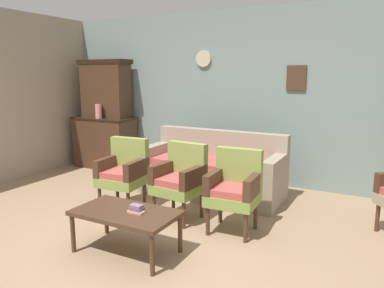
% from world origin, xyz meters
% --- Properties ---
extents(ground_plane, '(7.68, 7.68, 0.00)m').
position_xyz_m(ground_plane, '(0.00, 0.00, 0.00)').
color(ground_plane, '#997A5B').
extents(wall_back_with_decor, '(6.40, 0.09, 2.70)m').
position_xyz_m(wall_back_with_decor, '(0.00, 2.63, 1.35)').
color(wall_back_with_decor, gray).
rests_on(wall_back_with_decor, ground).
extents(side_cabinet, '(1.16, 0.55, 0.93)m').
position_xyz_m(side_cabinet, '(-2.46, 2.25, 0.47)').
color(side_cabinet, '#472D1E').
rests_on(side_cabinet, ground).
extents(cabinet_upper_hutch, '(0.99, 0.38, 1.03)m').
position_xyz_m(cabinet_upper_hutch, '(-2.46, 2.33, 1.45)').
color(cabinet_upper_hutch, '#472D1E').
rests_on(cabinet_upper_hutch, side_cabinet).
extents(vase_on_cabinet, '(0.11, 0.11, 0.25)m').
position_xyz_m(vase_on_cabinet, '(-2.41, 2.07, 1.06)').
color(vase_on_cabinet, tan).
rests_on(vase_on_cabinet, side_cabinet).
extents(floral_couch, '(2.00, 0.82, 0.90)m').
position_xyz_m(floral_couch, '(-0.02, 1.71, 0.33)').
color(floral_couch, gray).
rests_on(floral_couch, ground).
extents(armchair_near_cabinet, '(0.56, 0.53, 0.90)m').
position_xyz_m(armchair_near_cabinet, '(-0.79, 0.69, 0.50)').
color(armchair_near_cabinet, '#849947').
rests_on(armchair_near_cabinet, ground).
extents(armchair_by_doorway, '(0.56, 0.54, 0.90)m').
position_xyz_m(armchair_by_doorway, '(0.01, 0.74, 0.50)').
color(armchair_by_doorway, '#849947').
rests_on(armchair_by_doorway, ground).
extents(armchair_near_couch_end, '(0.54, 0.52, 0.90)m').
position_xyz_m(armchair_near_couch_end, '(0.71, 0.70, 0.50)').
color(armchair_near_couch_end, '#849947').
rests_on(armchair_near_couch_end, ground).
extents(coffee_table, '(1.00, 0.56, 0.42)m').
position_xyz_m(coffee_table, '(-0.02, -0.26, 0.38)').
color(coffee_table, '#472D1E').
rests_on(coffee_table, ground).
extents(book_stack_on_table, '(0.16, 0.10, 0.08)m').
position_xyz_m(book_stack_on_table, '(0.09, -0.24, 0.46)').
color(book_stack_on_table, '#F0A086').
rests_on(book_stack_on_table, coffee_table).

